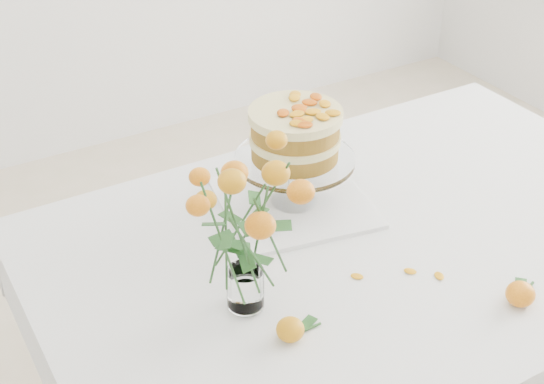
{
  "coord_description": "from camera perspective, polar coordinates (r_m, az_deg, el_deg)",
  "views": [
    {
      "loc": [
        -0.84,
        -1.01,
        1.71
      ],
      "look_at": [
        -0.22,
        0.06,
        0.9
      ],
      "focal_mm": 50.0,
      "sensor_mm": 36.0,
      "label": 1
    }
  ],
  "objects": [
    {
      "name": "stray_petal_c",
      "position": [
        1.53,
        12.47,
        -6.2
      ],
      "size": [
        0.03,
        0.02,
        0.0
      ],
      "primitive_type": "ellipsoid",
      "color": "#FAA20F",
      "rests_on": "table"
    },
    {
      "name": "napkin",
      "position": [
        1.69,
        1.65,
        -0.8
      ],
      "size": [
        0.37,
        0.37,
        0.01
      ],
      "primitive_type": "cube",
      "rotation": [
        0.0,
        0.0,
        -0.18
      ],
      "color": "white",
      "rests_on": "table"
    },
    {
      "name": "table",
      "position": [
        1.67,
        7.6,
        -5.34
      ],
      "size": [
        1.43,
        0.93,
        0.76
      ],
      "color": "tan",
      "rests_on": "ground"
    },
    {
      "name": "stray_petal_a",
      "position": [
        1.5,
        6.42,
        -6.34
      ],
      "size": [
        0.03,
        0.02,
        0.0
      ],
      "primitive_type": "ellipsoid",
      "color": "#FAA20F",
      "rests_on": "table"
    },
    {
      "name": "stray_petal_b",
      "position": [
        1.53,
        10.36,
        -5.9
      ],
      "size": [
        0.03,
        0.02,
        0.0
      ],
      "primitive_type": "ellipsoid",
      "color": "#FAA20F",
      "rests_on": "table"
    },
    {
      "name": "loose_rose_far",
      "position": [
        1.49,
        18.2,
        -7.3
      ],
      "size": [
        0.09,
        0.06,
        0.05
      ],
      "rotation": [
        0.0,
        0.0,
        0.39
      ],
      "color": "#D0690A",
      "rests_on": "table"
    },
    {
      "name": "cake_stand",
      "position": [
        1.61,
        1.75,
        4.01
      ],
      "size": [
        0.26,
        0.26,
        0.24
      ],
      "rotation": [
        0.0,
        0.0,
        0.42
      ],
      "color": "white",
      "rests_on": "napkin"
    },
    {
      "name": "rose_vase",
      "position": [
        1.3,
        -2.16,
        -1.93
      ],
      "size": [
        0.27,
        0.27,
        0.35
      ],
      "rotation": [
        0.0,
        0.0,
        -0.2
      ],
      "color": "white",
      "rests_on": "table"
    },
    {
      "name": "loose_rose_near",
      "position": [
        1.35,
        1.4,
        -10.31
      ],
      "size": [
        0.09,
        0.05,
        0.04
      ],
      "rotation": [
        0.0,
        0.0,
        0.03
      ],
      "color": "orange",
      "rests_on": "table"
    }
  ]
}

